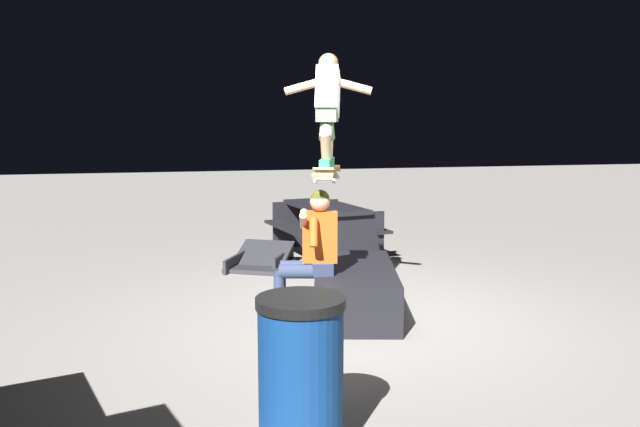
{
  "coord_description": "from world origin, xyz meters",
  "views": [
    {
      "loc": [
        -6.18,
        1.85,
        1.99
      ],
      "look_at": [
        0.07,
        0.4,
        1.08
      ],
      "focal_mm": 37.15,
      "sensor_mm": 36.0,
      "label": 1
    }
  ],
  "objects_px": {
    "person_sitting_on_ledge": "(309,249)",
    "picnic_table_back": "(325,221)",
    "ledge_box_main": "(355,289)",
    "kicker_ramp": "(260,263)",
    "trash_bin": "(301,376)",
    "skateboard": "(327,174)",
    "skater_airborne": "(328,104)"
  },
  "relations": [
    {
      "from": "ledge_box_main",
      "to": "person_sitting_on_ledge",
      "type": "distance_m",
      "value": 0.74
    },
    {
      "from": "person_sitting_on_ledge",
      "to": "picnic_table_back",
      "type": "bearing_deg",
      "value": -16.33
    },
    {
      "from": "person_sitting_on_ledge",
      "to": "skateboard",
      "type": "relative_size",
      "value": 1.28
    },
    {
      "from": "picnic_table_back",
      "to": "trash_bin",
      "type": "height_order",
      "value": "trash_bin"
    },
    {
      "from": "picnic_table_back",
      "to": "ledge_box_main",
      "type": "bearing_deg",
      "value": 172.27
    },
    {
      "from": "skateboard",
      "to": "trash_bin",
      "type": "xyz_separation_m",
      "value": [
        -2.74,
        0.82,
        -0.97
      ]
    },
    {
      "from": "person_sitting_on_ledge",
      "to": "skateboard",
      "type": "distance_m",
      "value": 0.77
    },
    {
      "from": "person_sitting_on_ledge",
      "to": "trash_bin",
      "type": "distance_m",
      "value": 2.67
    },
    {
      "from": "skater_airborne",
      "to": "kicker_ramp",
      "type": "distance_m",
      "value": 3.13
    },
    {
      "from": "picnic_table_back",
      "to": "trash_bin",
      "type": "distance_m",
      "value": 5.94
    },
    {
      "from": "kicker_ramp",
      "to": "picnic_table_back",
      "type": "xyz_separation_m",
      "value": [
        0.64,
        -1.07,
        0.43
      ]
    },
    {
      "from": "kicker_ramp",
      "to": "picnic_table_back",
      "type": "bearing_deg",
      "value": -59.11
    },
    {
      "from": "ledge_box_main",
      "to": "trash_bin",
      "type": "bearing_deg",
      "value": 157.81
    },
    {
      "from": "trash_bin",
      "to": "ledge_box_main",
      "type": "bearing_deg",
      "value": -22.19
    },
    {
      "from": "ledge_box_main",
      "to": "trash_bin",
      "type": "relative_size",
      "value": 1.84
    },
    {
      "from": "ledge_box_main",
      "to": "kicker_ramp",
      "type": "relative_size",
      "value": 1.49
    },
    {
      "from": "picnic_table_back",
      "to": "skateboard",
      "type": "bearing_deg",
      "value": 166.73
    },
    {
      "from": "skater_airborne",
      "to": "kicker_ramp",
      "type": "relative_size",
      "value": 0.95
    },
    {
      "from": "skater_airborne",
      "to": "picnic_table_back",
      "type": "bearing_deg",
      "value": -13.16
    },
    {
      "from": "kicker_ramp",
      "to": "skateboard",
      "type": "bearing_deg",
      "value": -171.3
    },
    {
      "from": "person_sitting_on_ledge",
      "to": "picnic_table_back",
      "type": "distance_m",
      "value": 3.3
    },
    {
      "from": "person_sitting_on_ledge",
      "to": "trash_bin",
      "type": "xyz_separation_m",
      "value": [
        -2.59,
        0.61,
        -0.25
      ]
    },
    {
      "from": "skateboard",
      "to": "picnic_table_back",
      "type": "relative_size",
      "value": 0.54
    },
    {
      "from": "person_sitting_on_ledge",
      "to": "kicker_ramp",
      "type": "relative_size",
      "value": 1.11
    },
    {
      "from": "kicker_ramp",
      "to": "trash_bin",
      "type": "xyz_separation_m",
      "value": [
        -5.1,
        0.46,
        0.42
      ]
    },
    {
      "from": "ledge_box_main",
      "to": "trash_bin",
      "type": "height_order",
      "value": "trash_bin"
    },
    {
      "from": "skater_airborne",
      "to": "picnic_table_back",
      "type": "xyz_separation_m",
      "value": [
        2.95,
        -0.69,
        -1.65
      ]
    },
    {
      "from": "ledge_box_main",
      "to": "kicker_ramp",
      "type": "distance_m",
      "value": 2.44
    },
    {
      "from": "skateboard",
      "to": "kicker_ramp",
      "type": "bearing_deg",
      "value": 8.7
    },
    {
      "from": "skateboard",
      "to": "skater_airborne",
      "type": "distance_m",
      "value": 0.69
    },
    {
      "from": "skater_airborne",
      "to": "ledge_box_main",
      "type": "bearing_deg",
      "value": -94.87
    },
    {
      "from": "trash_bin",
      "to": "person_sitting_on_ledge",
      "type": "bearing_deg",
      "value": -13.22
    }
  ]
}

